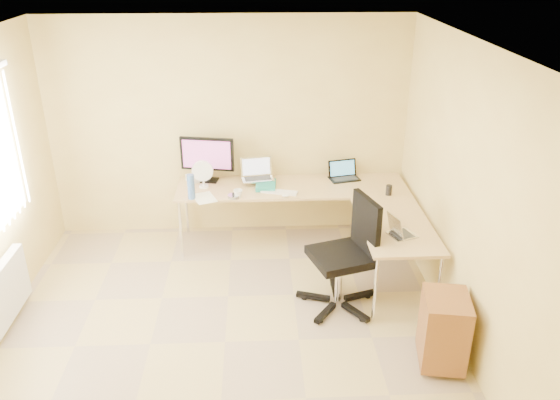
{
  "coord_description": "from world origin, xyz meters",
  "views": [
    {
      "loc": [
        0.31,
        -4.09,
        3.3
      ],
      "look_at": [
        0.55,
        1.1,
        0.9
      ],
      "focal_mm": 35.94,
      "sensor_mm": 36.0,
      "label": 1
    }
  ],
  "objects_px": {
    "office_chair": "(340,261)",
    "desk_fan": "(203,175)",
    "cabinet": "(444,329)",
    "desk_main": "(292,214)",
    "laptop_center": "(257,170)",
    "water_bottle": "(191,187)",
    "keyboard": "(279,192)",
    "mug": "(238,194)",
    "laptop_black": "(345,171)",
    "monitor": "(207,159)",
    "desk_return": "(393,255)",
    "laptop_return": "(403,227)"
  },
  "relations": [
    {
      "from": "laptop_center",
      "to": "laptop_return",
      "type": "height_order",
      "value": "laptop_center"
    },
    {
      "from": "laptop_return",
      "to": "desk_fan",
      "type": "bearing_deg",
      "value": 37.08
    },
    {
      "from": "water_bottle",
      "to": "laptop_center",
      "type": "bearing_deg",
      "value": 28.81
    },
    {
      "from": "desk_main",
      "to": "laptop_center",
      "type": "distance_m",
      "value": 0.67
    },
    {
      "from": "laptop_center",
      "to": "water_bottle",
      "type": "height_order",
      "value": "laptop_center"
    },
    {
      "from": "monitor",
      "to": "office_chair",
      "type": "distance_m",
      "value": 2.09
    },
    {
      "from": "laptop_center",
      "to": "cabinet",
      "type": "height_order",
      "value": "laptop_center"
    },
    {
      "from": "office_chair",
      "to": "desk_fan",
      "type": "bearing_deg",
      "value": 118.56
    },
    {
      "from": "cabinet",
      "to": "water_bottle",
      "type": "bearing_deg",
      "value": 148.98
    },
    {
      "from": "keyboard",
      "to": "mug",
      "type": "relative_size",
      "value": 4.08
    },
    {
      "from": "cabinet",
      "to": "desk_main",
      "type": "bearing_deg",
      "value": 126.34
    },
    {
      "from": "office_chair",
      "to": "laptop_black",
      "type": "bearing_deg",
      "value": 62.35
    },
    {
      "from": "office_chair",
      "to": "keyboard",
      "type": "bearing_deg",
      "value": 97.45
    },
    {
      "from": "laptop_black",
      "to": "mug",
      "type": "distance_m",
      "value": 1.34
    },
    {
      "from": "desk_return",
      "to": "desk_fan",
      "type": "distance_m",
      "value": 2.3
    },
    {
      "from": "laptop_center",
      "to": "laptop_return",
      "type": "xyz_separation_m",
      "value": [
        1.38,
        -1.35,
        -0.07
      ]
    },
    {
      "from": "monitor",
      "to": "laptop_center",
      "type": "bearing_deg",
      "value": 1.17
    },
    {
      "from": "monitor",
      "to": "keyboard",
      "type": "relative_size",
      "value": 1.53
    },
    {
      "from": "laptop_center",
      "to": "desk_fan",
      "type": "xyz_separation_m",
      "value": [
        -0.62,
        -0.09,
        -0.02
      ]
    },
    {
      "from": "keyboard",
      "to": "laptop_return",
      "type": "xyz_separation_m",
      "value": [
        1.14,
        -1.06,
        0.08
      ]
    },
    {
      "from": "mug",
      "to": "monitor",
      "type": "bearing_deg",
      "value": 125.93
    },
    {
      "from": "laptop_center",
      "to": "office_chair",
      "type": "relative_size",
      "value": 0.32
    },
    {
      "from": "mug",
      "to": "office_chair",
      "type": "distance_m",
      "value": 1.45
    },
    {
      "from": "laptop_return",
      "to": "office_chair",
      "type": "distance_m",
      "value": 0.69
    },
    {
      "from": "mug",
      "to": "laptop_return",
      "type": "bearing_deg",
      "value": -30.65
    },
    {
      "from": "cabinet",
      "to": "desk_fan",
      "type": "bearing_deg",
      "value": 143.27
    },
    {
      "from": "keyboard",
      "to": "laptop_return",
      "type": "distance_m",
      "value": 1.56
    },
    {
      "from": "desk_main",
      "to": "laptop_center",
      "type": "bearing_deg",
      "value": 165.44
    },
    {
      "from": "water_bottle",
      "to": "laptop_return",
      "type": "distance_m",
      "value": 2.31
    },
    {
      "from": "mug",
      "to": "desk_return",
      "type": "bearing_deg",
      "value": -23.8
    },
    {
      "from": "laptop_return",
      "to": "office_chair",
      "type": "bearing_deg",
      "value": 75.96
    },
    {
      "from": "laptop_center",
      "to": "cabinet",
      "type": "relative_size",
      "value": 0.59
    },
    {
      "from": "cabinet",
      "to": "laptop_black",
      "type": "bearing_deg",
      "value": 111.07
    },
    {
      "from": "laptop_center",
      "to": "desk_fan",
      "type": "relative_size",
      "value": 1.2
    },
    {
      "from": "keyboard",
      "to": "water_bottle",
      "type": "xyz_separation_m",
      "value": [
        -0.97,
        -0.11,
        0.13
      ]
    },
    {
      "from": "desk_main",
      "to": "monitor",
      "type": "height_order",
      "value": "monitor"
    },
    {
      "from": "laptop_black",
      "to": "laptop_return",
      "type": "bearing_deg",
      "value": -89.27
    },
    {
      "from": "desk_main",
      "to": "desk_fan",
      "type": "xyz_separation_m",
      "value": [
        -1.02,
        0.02,
        0.52
      ]
    },
    {
      "from": "laptop_center",
      "to": "monitor",
      "type": "bearing_deg",
      "value": 160.99
    },
    {
      "from": "monitor",
      "to": "office_chair",
      "type": "bearing_deg",
      "value": -37.61
    },
    {
      "from": "office_chair",
      "to": "cabinet",
      "type": "height_order",
      "value": "office_chair"
    },
    {
      "from": "laptop_center",
      "to": "laptop_black",
      "type": "bearing_deg",
      "value": -5.73
    },
    {
      "from": "laptop_center",
      "to": "water_bottle",
      "type": "xyz_separation_m",
      "value": [
        -0.73,
        -0.4,
        -0.03
      ]
    },
    {
      "from": "desk_main",
      "to": "desk_return",
      "type": "relative_size",
      "value": 2.04
    },
    {
      "from": "desk_return",
      "to": "laptop_return",
      "type": "xyz_separation_m",
      "value": [
        0.01,
        -0.24,
        0.46
      ]
    },
    {
      "from": "desk_main",
      "to": "water_bottle",
      "type": "height_order",
      "value": "water_bottle"
    },
    {
      "from": "desk_main",
      "to": "desk_return",
      "type": "xyz_separation_m",
      "value": [
        0.98,
        -1.0,
        0.0
      ]
    },
    {
      "from": "desk_return",
      "to": "office_chair",
      "type": "height_order",
      "value": "office_chair"
    },
    {
      "from": "office_chair",
      "to": "desk_main",
      "type": "bearing_deg",
      "value": 88.14
    },
    {
      "from": "laptop_black",
      "to": "mug",
      "type": "height_order",
      "value": "laptop_black"
    }
  ]
}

